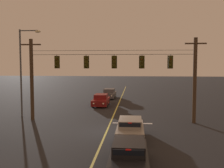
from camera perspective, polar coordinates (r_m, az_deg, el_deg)
ground_plane at (r=20.03m, az=-1.20°, el=-10.31°), size 180.00×180.00×0.00m
lane_centre_stripe at (r=29.39m, az=0.88°, el=-5.57°), size 0.14×60.00×0.01m
stop_bar_paint at (r=22.84m, az=4.44°, el=-8.48°), size 3.40×0.36×0.01m
signal_span_assembly at (r=23.00m, az=-0.22°, el=1.18°), size 16.15×0.32×7.30m
traffic_light_leftmost at (r=23.90m, az=-11.94°, el=4.68°), size 0.48×0.41×1.22m
traffic_light_left_inner at (r=23.26m, az=-5.65°, el=4.77°), size 0.48×0.41×1.22m
traffic_light_centre at (r=22.92m, az=0.46°, el=4.79°), size 0.48×0.41×1.22m
traffic_light_right_inner at (r=22.85m, az=6.49°, el=4.77°), size 0.48×0.41×1.22m
traffic_light_rightmost at (r=23.04m, az=12.58°, el=4.69°), size 0.48×0.41×1.22m
car_waiting_near_lane at (r=18.22m, az=3.98°, el=-9.71°), size 1.80×4.33×1.39m
car_oncoming_lead at (r=32.17m, az=-2.41°, el=-3.55°), size 1.80×4.42×1.39m
car_oncoming_trailing at (r=39.21m, az=-0.62°, el=-2.12°), size 1.80×4.42×1.39m
car_waiting_second_near at (r=13.22m, az=3.71°, el=-15.21°), size 1.80×4.33×1.39m
street_lamp_corner at (r=26.39m, az=-18.60°, el=3.93°), size 2.11×0.30×8.33m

